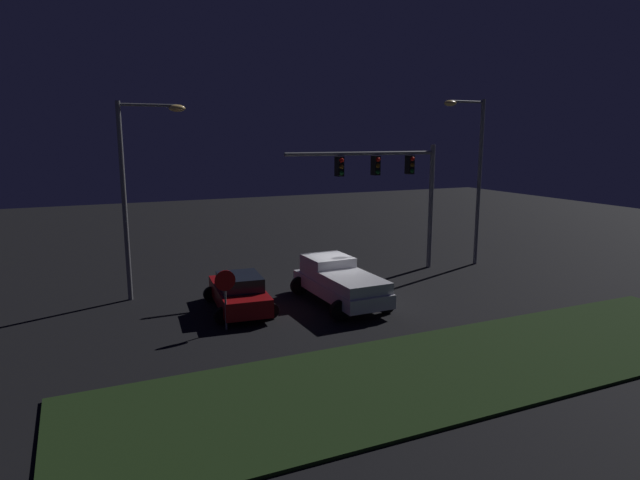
% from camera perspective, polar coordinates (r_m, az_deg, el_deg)
% --- Properties ---
extents(ground_plane, '(80.00, 80.00, 0.00)m').
position_cam_1_polar(ground_plane, '(24.06, 1.98, -5.90)').
color(ground_plane, black).
extents(grass_median, '(22.89, 5.56, 0.10)m').
position_cam_1_polar(grass_median, '(17.46, 14.43, -12.66)').
color(grass_median, black).
rests_on(grass_median, ground_plane).
extents(pickup_truck, '(2.94, 5.44, 1.80)m').
position_cam_1_polar(pickup_truck, '(22.94, 1.94, -4.14)').
color(pickup_truck, silver).
rests_on(pickup_truck, ground_plane).
extents(car_sedan, '(2.75, 4.55, 1.51)m').
position_cam_1_polar(car_sedan, '(22.19, -8.47, -5.46)').
color(car_sedan, maroon).
rests_on(car_sedan, ground_plane).
extents(traffic_signal_gantry, '(8.32, 0.56, 6.50)m').
position_cam_1_polar(traffic_signal_gantry, '(27.79, 7.55, 6.54)').
color(traffic_signal_gantry, slate).
rests_on(traffic_signal_gantry, ground_plane).
extents(street_lamp_left, '(2.80, 0.44, 8.33)m').
position_cam_1_polar(street_lamp_left, '(24.08, -18.65, 6.28)').
color(street_lamp_left, slate).
rests_on(street_lamp_left, ground_plane).
extents(street_lamp_right, '(2.58, 0.44, 8.83)m').
position_cam_1_polar(street_lamp_right, '(30.23, 15.72, 7.70)').
color(street_lamp_right, slate).
rests_on(street_lamp_right, ground_plane).
extents(stop_sign, '(0.76, 0.08, 2.23)m').
position_cam_1_polar(stop_sign, '(19.81, -9.89, -5.01)').
color(stop_sign, slate).
rests_on(stop_sign, ground_plane).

